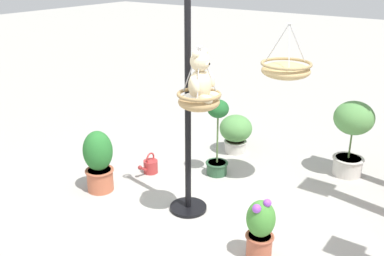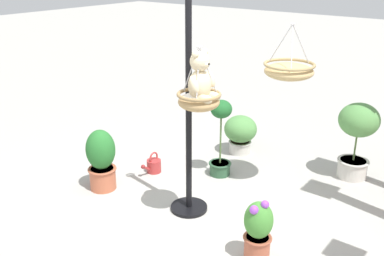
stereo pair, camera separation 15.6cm
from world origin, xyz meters
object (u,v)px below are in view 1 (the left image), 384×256
at_px(hanging_basket_left_high, 286,69).
at_px(potted_plant_fern_front, 99,161).
at_px(hanging_basket_with_teddy, 199,100).
at_px(potted_plant_flowering_red, 217,137).
at_px(potted_plant_tall_leafy, 352,131).
at_px(potted_plant_small_succulent, 236,132).
at_px(potted_plant_conical_shrub, 260,229).
at_px(teddy_bear, 201,79).
at_px(display_pole_central, 188,146).
at_px(watering_can, 150,166).

distance_m(hanging_basket_left_high, potted_plant_fern_front, 2.58).
distance_m(hanging_basket_with_teddy, potted_plant_flowering_red, 1.53).
xyz_separation_m(potted_plant_flowering_red, potted_plant_tall_leafy, (-1.04, 1.48, 0.10)).
height_order(hanging_basket_left_high, potted_plant_small_succulent, hanging_basket_left_high).
bearing_deg(potted_plant_tall_leafy, potted_plant_fern_front, -47.02).
bearing_deg(potted_plant_conical_shrub, hanging_basket_with_teddy, -102.52).
bearing_deg(hanging_basket_with_teddy, hanging_basket_left_high, 163.86).
height_order(hanging_basket_with_teddy, potted_plant_conical_shrub, hanging_basket_with_teddy).
bearing_deg(teddy_bear, potted_plant_conical_shrub, 77.14).
distance_m(teddy_bear, potted_plant_tall_leafy, 2.60).
relative_size(display_pole_central, hanging_basket_left_high, 3.93).
height_order(teddy_bear, potted_plant_flowering_red, teddy_bear).
distance_m(hanging_basket_with_teddy, hanging_basket_left_high, 1.35).
relative_size(display_pole_central, potted_plant_flowering_red, 2.39).
bearing_deg(hanging_basket_with_teddy, potted_plant_tall_leafy, 155.08).
bearing_deg(watering_can, teddy_bear, 63.92).
height_order(display_pole_central, hanging_basket_with_teddy, display_pole_central).
xyz_separation_m(hanging_basket_with_teddy, teddy_bear, (0.00, 0.02, 0.23)).
bearing_deg(potted_plant_flowering_red, teddy_bear, 23.63).
bearing_deg(potted_plant_small_succulent, display_pole_central, 12.50).
distance_m(hanging_basket_with_teddy, watering_can, 1.94).
xyz_separation_m(potted_plant_fern_front, potted_plant_tall_leafy, (-2.30, 2.47, 0.23)).
height_order(hanging_basket_left_high, potted_plant_flowering_red, hanging_basket_left_high).
height_order(potted_plant_flowering_red, watering_can, potted_plant_flowering_red).
relative_size(teddy_bear, watering_can, 1.50).
distance_m(display_pole_central, hanging_basket_with_teddy, 0.70).
height_order(potted_plant_tall_leafy, watering_can, potted_plant_tall_leafy).
distance_m(display_pole_central, hanging_basket_left_high, 1.50).
relative_size(display_pole_central, potted_plant_tall_leafy, 2.44).
distance_m(hanging_basket_with_teddy, potted_plant_small_succulent, 2.33).
relative_size(hanging_basket_with_teddy, hanging_basket_left_high, 1.01).
bearing_deg(potted_plant_tall_leafy, watering_can, -55.56).
xyz_separation_m(hanging_basket_with_teddy, potted_plant_fern_front, (0.12, -1.46, -1.04)).
bearing_deg(potted_plant_conical_shrub, potted_plant_tall_leafy, 176.59).
distance_m(potted_plant_flowering_red, potted_plant_tall_leafy, 1.81).
bearing_deg(potted_plant_conical_shrub, teddy_bear, -102.86).
distance_m(hanging_basket_left_high, potted_plant_small_succulent, 1.73).
distance_m(potted_plant_tall_leafy, watering_can, 2.79).
distance_m(teddy_bear, hanging_basket_left_high, 1.34).
distance_m(hanging_basket_left_high, potted_plant_flowering_red, 1.34).
height_order(teddy_bear, potted_plant_fern_front, teddy_bear).
bearing_deg(potted_plant_flowering_red, hanging_basket_left_high, 100.20).
height_order(potted_plant_fern_front, watering_can, potted_plant_fern_front).
bearing_deg(hanging_basket_left_high, potted_plant_small_succulent, -122.64).
height_order(potted_plant_conical_shrub, watering_can, potted_plant_conical_shrub).
relative_size(hanging_basket_left_high, potted_plant_small_succulent, 1.11).
bearing_deg(teddy_bear, watering_can, -116.08).
bearing_deg(display_pole_central, hanging_basket_with_teddy, 59.04).
distance_m(display_pole_central, potted_plant_small_succulent, 1.90).
xyz_separation_m(hanging_basket_with_teddy, watering_can, (-0.62, -1.25, -1.35)).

